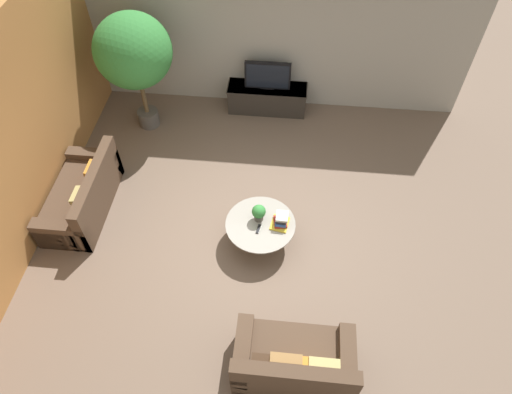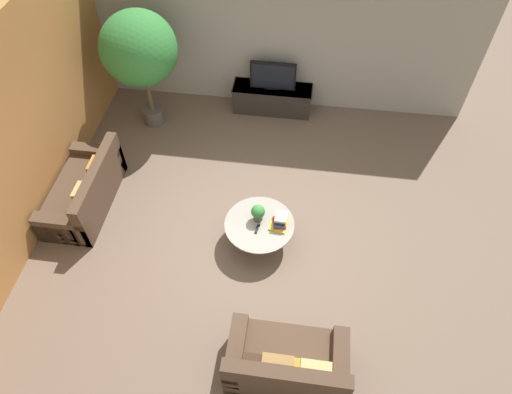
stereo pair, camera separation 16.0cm
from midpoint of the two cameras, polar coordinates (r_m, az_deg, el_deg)
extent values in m
plane|color=brown|center=(7.26, -0.41, -3.90)|extent=(24.00, 24.00, 0.00)
cube|color=#A39E93|center=(8.67, 2.72, 19.93)|extent=(7.40, 0.12, 3.00)
cube|color=#B2753D|center=(7.32, -26.64, 7.46)|extent=(0.12, 7.40, 3.00)
cube|color=#2D2823|center=(9.10, 2.55, 12.16)|extent=(1.50, 0.48, 0.53)
cube|color=#2D2823|center=(8.94, 2.61, 13.44)|extent=(1.53, 0.50, 0.02)
cube|color=black|center=(8.78, 2.68, 14.91)|extent=(0.86, 0.08, 0.55)
cube|color=black|center=(8.74, 2.65, 14.75)|extent=(0.79, 0.00, 0.49)
cube|color=black|center=(8.93, 2.62, 13.55)|extent=(0.26, 0.13, 0.02)
cylinder|color=#756656|center=(7.12, 1.06, -5.32)|extent=(0.58, 0.58, 0.02)
cylinder|color=#756656|center=(6.97, 1.08, -4.43)|extent=(0.10, 0.10, 0.40)
cylinder|color=gray|center=(6.79, 1.11, -3.42)|extent=(1.05, 1.05, 0.02)
cube|color=#4C3828|center=(7.90, -20.21, 0.33)|extent=(0.84, 1.70, 0.42)
cube|color=#4C3828|center=(7.46, -18.72, 2.13)|extent=(0.16, 1.70, 0.42)
cube|color=#4C3828|center=(8.30, -18.53, 4.55)|extent=(0.84, 0.20, 0.54)
cube|color=#4C3828|center=(7.47, -22.32, -3.77)|extent=(0.84, 0.20, 0.54)
cube|color=orange|center=(7.73, -19.00, 3.42)|extent=(0.15, 0.32, 0.30)
cube|color=tan|center=(7.42, -20.41, 0.30)|extent=(0.17, 0.31, 0.30)
cube|color=#4C3828|center=(6.06, 4.65, -19.93)|extent=(1.47, 0.84, 0.42)
cube|color=#4C3828|center=(5.55, 4.63, -21.76)|extent=(1.47, 0.16, 0.42)
cube|color=#4C3828|center=(6.05, 11.08, -20.22)|extent=(0.20, 0.84, 0.54)
cube|color=#4C3828|center=(6.01, -1.69, -19.02)|extent=(0.20, 0.84, 0.54)
cube|color=tan|center=(5.67, 8.25, -20.67)|extent=(0.36, 0.13, 0.32)
cube|color=orange|center=(5.66, 5.91, -20.52)|extent=(0.33, 0.13, 0.30)
cube|color=olive|center=(5.64, 3.58, -20.24)|extent=(0.37, 0.14, 0.34)
cube|color=#422D1E|center=(5.65, 1.24, -20.03)|extent=(0.35, 0.15, 0.33)
cylinder|color=#514C47|center=(9.08, -12.17, 9.98)|extent=(0.39, 0.39, 0.31)
cylinder|color=brown|center=(8.78, -12.69, 12.37)|extent=(0.08, 0.08, 0.66)
ellipsoid|color=#337F38|center=(8.25, -13.87, 17.58)|extent=(1.31, 1.31, 1.26)
cylinder|color=#514C47|center=(6.80, 0.92, -2.54)|extent=(0.14, 0.14, 0.09)
sphere|color=#337F38|center=(6.70, 0.94, -1.85)|extent=(0.21, 0.21, 0.21)
cube|color=gold|center=(6.78, 3.55, -3.41)|extent=(0.30, 0.33, 0.03)
cube|color=#A32823|center=(6.76, 3.61, -3.20)|extent=(0.22, 0.25, 0.04)
cube|color=#2D4C84|center=(6.72, 3.71, -3.06)|extent=(0.18, 0.23, 0.04)
cube|color=#232326|center=(6.69, 3.77, -2.89)|extent=(0.16, 0.18, 0.04)
cube|color=beige|center=(6.67, 3.85, -2.51)|extent=(0.18, 0.21, 0.04)
cube|color=black|center=(6.72, 0.83, -4.02)|extent=(0.06, 0.16, 0.02)
camera|label=1|loc=(0.08, -89.34, 0.80)|focal=32.00mm
camera|label=2|loc=(0.08, 90.66, -0.80)|focal=32.00mm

